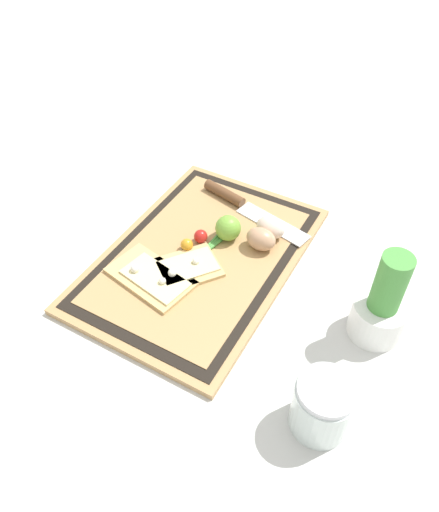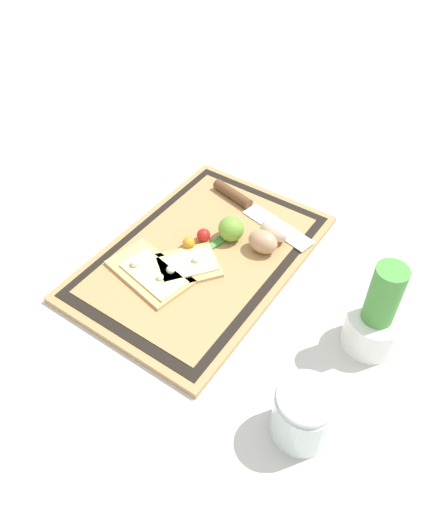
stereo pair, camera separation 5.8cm
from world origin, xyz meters
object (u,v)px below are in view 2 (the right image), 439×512
pizza_slice_near (150,272)px  sauce_jar (303,416)px  cherry_tomato_red (204,235)px  knife (245,203)px  cherry_tomato_yellow (190,241)px  lime (231,229)px  herb_pot (376,319)px  pizza_slice_far (183,266)px  egg_pink (274,231)px  egg_brown (263,242)px

pizza_slice_near → sauce_jar: sauce_jar is taller
cherry_tomato_red → sauce_jar: (0.23, 0.34, 0.01)m
knife → cherry_tomato_yellow: 0.16m
lime → herb_pot: (0.07, 0.32, 0.02)m
lime → cherry_tomato_yellow: bearing=-40.1°
pizza_slice_far → knife: 0.22m
egg_pink → herb_pot: (0.11, 0.25, 0.02)m
cherry_tomato_yellow → sauce_jar: 0.41m
lime → egg_brown: bearing=95.5°
pizza_slice_far → lime: size_ratio=3.19×
egg_brown → knife: bearing=-133.2°
knife → lime: bearing=17.2°
cherry_tomato_red → egg_pink: bearing=126.2°
cherry_tomato_yellow → herb_pot: size_ratio=0.14×
egg_pink → sauce_jar: size_ratio=0.61×
pizza_slice_far → sauce_jar: size_ratio=1.68×
egg_pink → lime: lime is taller
pizza_slice_near → egg_brown: egg_brown is taller
herb_pot → sauce_jar: 0.20m
egg_pink → cherry_tomato_yellow: size_ratio=2.42×
egg_pink → cherry_tomato_yellow: 0.16m
pizza_slice_far → knife: pizza_slice_far is taller
egg_pink → herb_pot: bearing=65.8°
pizza_slice_near → knife: 0.27m
sauce_jar → knife: bearing=-138.2°
egg_pink → cherry_tomato_red: 0.14m
pizza_slice_near → cherry_tomato_yellow: size_ratio=7.11×
egg_brown → sauce_jar: 0.36m
lime → herb_pot: 0.33m
pizza_slice_far → cherry_tomato_red: size_ratio=6.01×
pizza_slice_near → knife: pizza_slice_near is taller
pizza_slice_near → egg_brown: 0.22m
cherry_tomato_red → cherry_tomato_yellow: bearing=-23.8°
pizza_slice_near → egg_pink: bearing=146.6°
lime → sauce_jar: (0.27, 0.30, 0.00)m
knife → herb_pot: 0.39m
sauce_jar → herb_pot: bearing=174.1°
knife → egg_brown: bearing=46.8°
egg_pink → cherry_tomato_yellow: (0.11, -0.12, -0.01)m
pizza_slice_near → sauce_jar: bearing=74.3°
pizza_slice_far → egg_pink: bearing=149.0°
pizza_slice_near → egg_pink: egg_pink is taller
egg_brown → cherry_tomato_yellow: 0.14m
pizza_slice_near → pizza_slice_far: size_ratio=1.06×
knife → egg_pink: size_ratio=4.47×
egg_pink → lime: size_ratio=1.15×
egg_brown → cherry_tomato_yellow: size_ratio=2.42×
pizza_slice_far → cherry_tomato_red: bearing=-171.5°
knife → lime: size_ratio=5.16×
egg_pink → lime: 0.08m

